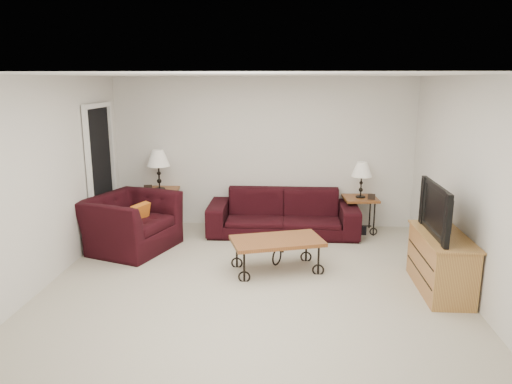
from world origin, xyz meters
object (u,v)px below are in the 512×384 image
side_table_right (359,215)px  armchair (131,223)px  backpack (358,226)px  television (444,210)px  sofa (283,213)px  side_table_left (161,209)px  lamp_left (159,170)px  tv_stand (441,263)px  coffee_table (277,255)px  lamp_right (361,180)px

side_table_right → armchair: size_ratio=0.47×
side_table_right → backpack: 0.38m
armchair → backpack: size_ratio=2.91×
television → backpack: (-0.67, 1.84, -0.78)m
sofa → side_table_left: sofa is taller
lamp_left → backpack: (3.25, -0.37, -0.78)m
sofa → tv_stand: bearing=-47.2°
side_table_left → lamp_left: size_ratio=1.00×
tv_stand → backpack: 1.97m
armchair → tv_stand: 4.27m
coffee_table → backpack: (1.25, 1.38, -0.01)m
side_table_left → lamp_right: lamp_right is taller
coffee_table → armchair: armchair is taller
sofa → armchair: 2.39m
side_table_left → lamp_left: (0.00, 0.00, 0.66)m
armchair → television: television is taller
lamp_right → coffee_table: (-1.31, -1.75, -0.65)m
lamp_left → tv_stand: bearing=-29.3°
lamp_left → coffee_table: lamp_left is taller
lamp_right → side_table_left: bearing=180.0°
lamp_left → television: lamp_left is taller
armchair → side_table_left: bearing=11.0°
lamp_right → coffee_table: bearing=-126.9°
lamp_left → tv_stand: 4.56m
tv_stand → backpack: bearing=110.6°
sofa → tv_stand: 2.77m
side_table_left → coffee_table: side_table_left is taller
lamp_right → armchair: size_ratio=0.47×
sofa → armchair: armchair is taller
sofa → lamp_right: size_ratio=4.13×
sofa → backpack: 1.21m
side_table_right → television: (0.61, -2.21, 0.70)m
lamp_left → backpack: bearing=-6.5°
side_table_left → lamp_right: (3.31, 0.00, 0.54)m
tv_stand → television: bearing=180.0°
backpack → coffee_table: bearing=-126.3°
coffee_table → tv_stand: 2.00m
backpack → armchair: bearing=-162.9°
side_table_right → sofa: bearing=-171.8°
lamp_left → coffee_table: bearing=-41.1°
armchair → sofa: bearing=-48.7°
sofa → tv_stand: size_ratio=2.07×
side_table_right → tv_stand: bearing=-74.2°
backpack → side_table_right: bearing=85.7°
sofa → television: size_ratio=2.32×
lamp_right → armchair: bearing=-163.2°
television → coffee_table: bearing=-103.6°
lamp_right → backpack: 0.76m
sofa → lamp_left: bearing=175.0°
sofa → backpack: (1.19, -0.19, -0.14)m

